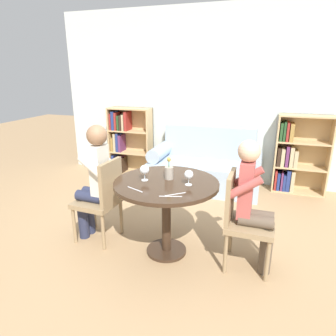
# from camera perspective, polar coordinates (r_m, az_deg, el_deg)

# --- Properties ---
(ground_plane) EXTENTS (16.00, 16.00, 0.00)m
(ground_plane) POSITION_cam_1_polar(r_m,az_deg,el_deg) (3.16, -0.30, -15.59)
(ground_plane) COLOR tan
(back_wall) EXTENTS (5.20, 0.05, 2.70)m
(back_wall) POSITION_cam_1_polar(r_m,az_deg,el_deg) (4.90, 8.59, 13.13)
(back_wall) COLOR silver
(back_wall) RESTS_ON ground_plane
(round_table) EXTENTS (0.99, 0.99, 0.76)m
(round_table) POSITION_cam_1_polar(r_m,az_deg,el_deg) (2.87, -0.32, -5.25)
(round_table) COLOR #382619
(round_table) RESTS_ON ground_plane
(couch) EXTENTS (1.66, 0.80, 0.92)m
(couch) POSITION_cam_1_polar(r_m,az_deg,el_deg) (4.69, 7.08, 0.00)
(couch) COLOR #9EB2C6
(couch) RESTS_ON ground_plane
(bookshelf_left) EXTENTS (0.74, 0.28, 1.16)m
(bookshelf_left) POSITION_cam_1_polar(r_m,az_deg,el_deg) (5.32, -7.92, 5.25)
(bookshelf_left) COLOR tan
(bookshelf_left) RESTS_ON ground_plane
(bookshelf_right) EXTENTS (0.74, 0.28, 1.16)m
(bookshelf_right) POSITION_cam_1_polar(r_m,az_deg,el_deg) (4.82, 22.95, 1.96)
(bookshelf_right) COLOR tan
(bookshelf_right) RESTS_ON ground_plane
(chair_left) EXTENTS (0.44, 0.44, 0.90)m
(chair_left) POSITION_cam_1_polar(r_m,az_deg,el_deg) (3.21, -12.40, -5.44)
(chair_left) COLOR #937A56
(chair_left) RESTS_ON ground_plane
(chair_right) EXTENTS (0.42, 0.42, 0.90)m
(chair_right) POSITION_cam_1_polar(r_m,az_deg,el_deg) (2.82, 13.91, -9.00)
(chair_right) COLOR #937A56
(chair_right) RESTS_ON ground_plane
(person_left) EXTENTS (0.43, 0.36, 1.25)m
(person_left) POSITION_cam_1_polar(r_m,az_deg,el_deg) (3.20, -13.88, -2.26)
(person_left) COLOR #282D47
(person_left) RESTS_ON ground_plane
(person_right) EXTENTS (0.42, 0.34, 1.20)m
(person_right) POSITION_cam_1_polar(r_m,az_deg,el_deg) (2.76, 16.05, -6.63)
(person_right) COLOR brown
(person_right) RESTS_ON ground_plane
(wine_glass_left) EXTENTS (0.09, 0.09, 0.15)m
(wine_glass_left) POSITION_cam_1_polar(r_m,az_deg,el_deg) (2.83, -4.50, -0.41)
(wine_glass_left) COLOR white
(wine_glass_left) RESTS_ON round_table
(wine_glass_right) EXTENTS (0.08, 0.08, 0.14)m
(wine_glass_right) POSITION_cam_1_polar(r_m,az_deg,el_deg) (2.71, 3.97, -1.34)
(wine_glass_right) COLOR white
(wine_glass_right) RESTS_ON round_table
(flower_vase) EXTENTS (0.08, 0.08, 0.22)m
(flower_vase) POSITION_cam_1_polar(r_m,az_deg,el_deg) (2.86, 0.25, -0.58)
(flower_vase) COLOR #9E9384
(flower_vase) RESTS_ON round_table
(knife_left_setting) EXTENTS (0.18, 0.09, 0.00)m
(knife_left_setting) POSITION_cam_1_polar(r_m,az_deg,el_deg) (2.65, -6.29, -4.06)
(knife_left_setting) COLOR silver
(knife_left_setting) RESTS_ON round_table
(fork_left_setting) EXTENTS (0.19, 0.06, 0.00)m
(fork_left_setting) POSITION_cam_1_polar(r_m,az_deg,el_deg) (2.49, 0.49, -5.42)
(fork_left_setting) COLOR silver
(fork_left_setting) RESTS_ON round_table
(knife_right_setting) EXTENTS (0.15, 0.13, 0.00)m
(knife_right_setting) POSITION_cam_1_polar(r_m,az_deg,el_deg) (2.53, 1.41, -5.00)
(knife_right_setting) COLOR silver
(knife_right_setting) RESTS_ON round_table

